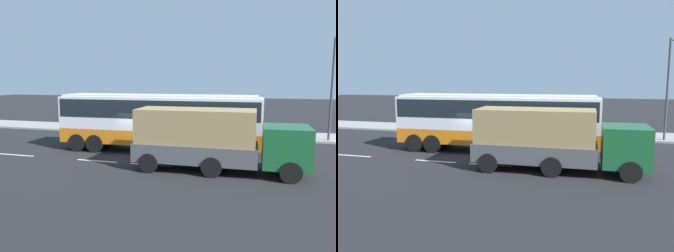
# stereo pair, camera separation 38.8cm
# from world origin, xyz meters

# --- Properties ---
(ground_plane) EXTENTS (120.00, 120.00, 0.00)m
(ground_plane) POSITION_xyz_m (0.00, 0.00, 0.00)
(ground_plane) COLOR black
(sidewalk_curb) EXTENTS (80.00, 4.00, 0.15)m
(sidewalk_curb) POSITION_xyz_m (0.00, 8.32, 0.07)
(sidewalk_curb) COLOR gray
(sidewalk_curb) RESTS_ON ground_plane
(lane_centreline) EXTENTS (22.50, 0.16, 0.01)m
(lane_centreline) POSITION_xyz_m (-7.83, -2.37, 0.00)
(lane_centreline) COLOR white
(lane_centreline) RESTS_ON ground_plane
(coach_bus) EXTENTS (12.44, 2.87, 3.55)m
(coach_bus) POSITION_xyz_m (0.87, 0.83, 2.20)
(coach_bus) COLOR orange
(coach_bus) RESTS_ON ground_plane
(cargo_truck) EXTENTS (8.36, 2.66, 3.06)m
(cargo_truck) POSITION_xyz_m (4.76, -2.58, 1.64)
(cargo_truck) COLOR #19592D
(cargo_truck) RESTS_ON ground_plane
(pedestrian_near_curb) EXTENTS (0.32, 0.32, 1.75)m
(pedestrian_near_curb) POSITION_xyz_m (1.09, 7.79, 1.16)
(pedestrian_near_curb) COLOR brown
(pedestrian_near_curb) RESTS_ON sidewalk_curb
(pedestrian_at_crossing) EXTENTS (0.32, 0.32, 1.62)m
(pedestrian_at_crossing) POSITION_xyz_m (-3.86, 7.76, 1.08)
(pedestrian_at_crossing) COLOR black
(pedestrian_at_crossing) RESTS_ON sidewalk_curb
(street_lamp) EXTENTS (1.85, 0.24, 7.17)m
(street_lamp) POSITION_xyz_m (11.88, 6.95, 4.27)
(street_lamp) COLOR #47474C
(street_lamp) RESTS_ON sidewalk_curb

